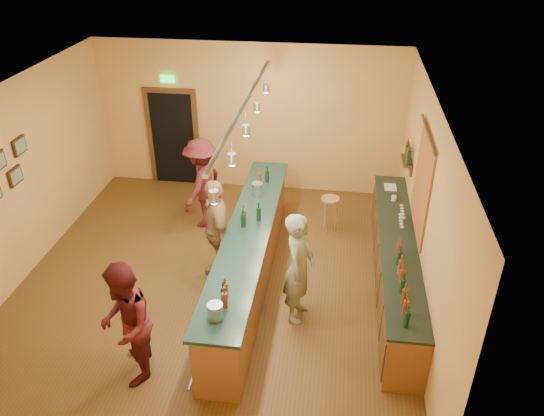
# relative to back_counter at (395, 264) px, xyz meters

# --- Properties ---
(floor) EXTENTS (7.00, 7.00, 0.00)m
(floor) POSITION_rel_back_counter_xyz_m (-2.97, -0.18, -0.49)
(floor) COLOR brown
(floor) RESTS_ON ground
(ceiling) EXTENTS (6.50, 7.00, 0.02)m
(ceiling) POSITION_rel_back_counter_xyz_m (-2.97, -0.18, 2.71)
(ceiling) COLOR silver
(ceiling) RESTS_ON wall_back
(wall_back) EXTENTS (6.50, 0.02, 3.20)m
(wall_back) POSITION_rel_back_counter_xyz_m (-2.97, 3.32, 1.11)
(wall_back) COLOR tan
(wall_back) RESTS_ON floor
(wall_front) EXTENTS (6.50, 0.02, 3.20)m
(wall_front) POSITION_rel_back_counter_xyz_m (-2.97, -3.68, 1.11)
(wall_front) COLOR tan
(wall_front) RESTS_ON floor
(wall_left) EXTENTS (0.02, 7.00, 3.20)m
(wall_left) POSITION_rel_back_counter_xyz_m (-6.22, -0.18, 1.11)
(wall_left) COLOR tan
(wall_left) RESTS_ON floor
(wall_right) EXTENTS (0.02, 7.00, 3.20)m
(wall_right) POSITION_rel_back_counter_xyz_m (0.28, -0.18, 1.11)
(wall_right) COLOR tan
(wall_right) RESTS_ON floor
(doorway) EXTENTS (1.15, 0.09, 2.48)m
(doorway) POSITION_rel_back_counter_xyz_m (-4.67, 3.30, 0.64)
(doorway) COLOR black
(doorway) RESTS_ON wall_back
(tapestry) EXTENTS (0.03, 1.40, 1.60)m
(tapestry) POSITION_rel_back_counter_xyz_m (0.26, 0.22, 1.36)
(tapestry) COLOR maroon
(tapestry) RESTS_ON wall_right
(bottle_shelf) EXTENTS (0.17, 0.55, 0.54)m
(bottle_shelf) POSITION_rel_back_counter_xyz_m (0.20, 1.72, 1.18)
(bottle_shelf) COLOR #4F3117
(bottle_shelf) RESTS_ON wall_right
(back_counter) EXTENTS (0.60, 4.55, 1.27)m
(back_counter) POSITION_rel_back_counter_xyz_m (0.00, 0.00, 0.00)
(back_counter) COLOR brown
(back_counter) RESTS_ON floor
(tasting_bar) EXTENTS (0.73, 5.10, 1.38)m
(tasting_bar) POSITION_rel_back_counter_xyz_m (-2.38, -0.18, 0.12)
(tasting_bar) COLOR brown
(tasting_bar) RESTS_ON floor
(pendant_track) EXTENTS (0.11, 4.60, 0.50)m
(pendant_track) POSITION_rel_back_counter_xyz_m (-2.38, -0.18, 2.50)
(pendant_track) COLOR silver
(pendant_track) RESTS_ON ceiling
(bartender) EXTENTS (0.53, 0.72, 1.81)m
(bartender) POSITION_rel_back_counter_xyz_m (-1.50, -0.88, 0.42)
(bartender) COLOR gray
(bartender) RESTS_ON floor
(customer_a) EXTENTS (0.91, 1.03, 1.79)m
(customer_a) POSITION_rel_back_counter_xyz_m (-3.59, -2.38, 0.41)
(customer_a) COLOR #59191E
(customer_a) RESTS_ON floor
(customer_b) EXTENTS (0.85, 1.16, 1.83)m
(customer_b) POSITION_rel_back_counter_xyz_m (-2.94, -0.05, 0.43)
(customer_b) COLOR #997A51
(customer_b) RESTS_ON floor
(customer_c) EXTENTS (0.94, 1.30, 1.81)m
(customer_c) POSITION_rel_back_counter_xyz_m (-3.59, 1.57, 0.42)
(customer_c) COLOR #59191E
(customer_c) RESTS_ON floor
(bar_stool) EXTENTS (0.35, 0.35, 0.73)m
(bar_stool) POSITION_rel_back_counter_xyz_m (-1.13, 1.63, 0.10)
(bar_stool) COLOR #986C44
(bar_stool) RESTS_ON floor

